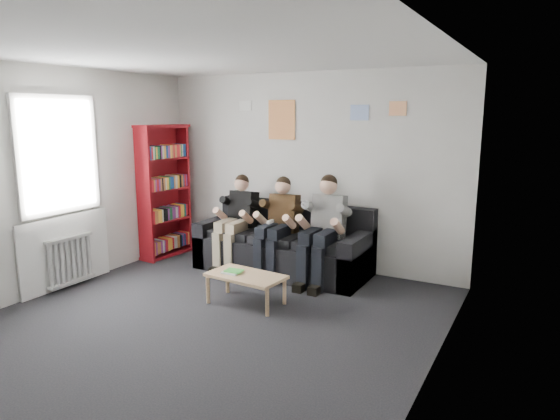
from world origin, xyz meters
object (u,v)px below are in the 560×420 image
bookshelf (165,191)px  person_middle (277,226)px  coffee_table (246,278)px  person_left (236,222)px  person_right (322,230)px  sofa (284,248)px

bookshelf → person_middle: (1.95, -0.03, -0.32)m
bookshelf → person_middle: bearing=4.9°
coffee_table → person_left: person_left is taller
bookshelf → coffee_table: 2.51m
person_middle → person_right: 0.66m
bookshelf → sofa: bearing=10.9°
coffee_table → person_middle: bearing=100.3°
person_left → person_middle: bearing=2.5°
person_middle → person_right: bearing=-5.7°
bookshelf → person_right: bookshelf is taller
bookshelf → person_left: size_ratio=1.52×
person_left → person_middle: (0.66, -0.00, 0.00)m
bookshelf → person_middle: 1.98m
bookshelf → person_right: (2.60, -0.04, -0.30)m
coffee_table → person_right: 1.23m
bookshelf → person_middle: size_ratio=1.50×
sofa → coffee_table: (0.20, -1.29, -0.02)m
sofa → bookshelf: bookshelf is taller
sofa → coffee_table: 1.30m
bookshelf → person_left: bearing=4.4°
coffee_table → person_left: 1.42m
person_left → person_middle: 0.66m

